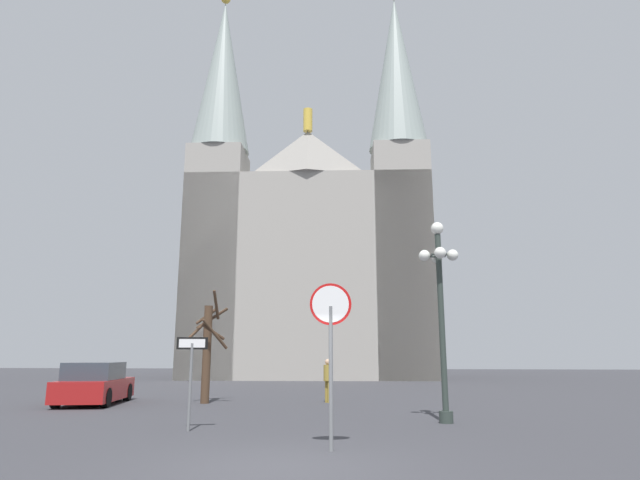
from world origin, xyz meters
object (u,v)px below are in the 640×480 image
(cathedral, at_px, (311,255))
(parked_car_near_red, at_px, (95,384))
(bare_tree, at_px, (207,348))
(pedestrian_walking, at_px, (328,376))
(stop_sign, at_px, (331,331))
(one_way_arrow_sign, at_px, (191,368))
(street_lamp, at_px, (440,297))

(cathedral, relative_size, parked_car_near_red, 7.04)
(parked_car_near_red, bearing_deg, bare_tree, 10.74)
(bare_tree, distance_m, pedestrian_walking, 4.58)
(parked_car_near_red, bearing_deg, stop_sign, -43.07)
(one_way_arrow_sign, height_order, pedestrian_walking, one_way_arrow_sign)
(pedestrian_walking, bearing_deg, one_way_arrow_sign, -107.96)
(street_lamp, height_order, parked_car_near_red, street_lamp)
(cathedral, height_order, pedestrian_walking, cathedral)
(cathedral, relative_size, bare_tree, 7.64)
(stop_sign, height_order, parked_car_near_red, stop_sign)
(one_way_arrow_sign, distance_m, bare_tree, 7.32)
(stop_sign, bearing_deg, pedestrian_walking, 95.37)
(bare_tree, height_order, pedestrian_walking, bare_tree)
(street_lamp, height_order, bare_tree, street_lamp)
(one_way_arrow_sign, relative_size, street_lamp, 0.40)
(one_way_arrow_sign, height_order, street_lamp, street_lamp)
(street_lamp, bearing_deg, cathedral, 104.01)
(pedestrian_walking, bearing_deg, cathedral, 98.60)
(one_way_arrow_sign, xyz_separation_m, street_lamp, (6.10, 2.14, 1.84))
(cathedral, relative_size, stop_sign, 10.14)
(stop_sign, relative_size, pedestrian_walking, 1.96)
(stop_sign, height_order, one_way_arrow_sign, stop_sign)
(street_lamp, relative_size, parked_car_near_red, 1.20)
(bare_tree, height_order, parked_car_near_red, bare_tree)
(pedestrian_walking, bearing_deg, street_lamp, -57.96)
(pedestrian_walking, bearing_deg, parked_car_near_red, -169.70)
(cathedral, distance_m, one_way_arrow_sign, 30.72)
(cathedral, distance_m, street_lamp, 29.01)
(street_lamp, distance_m, parked_car_near_red, 12.79)
(parked_car_near_red, height_order, pedestrian_walking, pedestrian_walking)
(cathedral, height_order, stop_sign, cathedral)
(street_lamp, bearing_deg, pedestrian_walking, 122.04)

